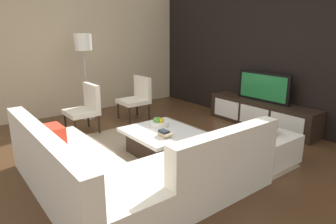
# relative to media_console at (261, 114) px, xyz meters

# --- Properties ---
(ground_plane) EXTENTS (14.00, 14.00, 0.00)m
(ground_plane) POSITION_rel_media_console_xyz_m (-0.00, -2.40, -0.25)
(ground_plane) COLOR #4C301C
(feature_wall_back) EXTENTS (6.40, 0.12, 2.80)m
(feature_wall_back) POSITION_rel_media_console_xyz_m (-0.00, 0.30, 1.15)
(feature_wall_back) COLOR black
(feature_wall_back) RESTS_ON ground
(side_wall_left) EXTENTS (0.12, 5.20, 2.80)m
(side_wall_left) POSITION_rel_media_console_xyz_m (-3.20, -2.20, 1.15)
(side_wall_left) COLOR #C6B28E
(side_wall_left) RESTS_ON ground
(area_rug) EXTENTS (2.99, 2.72, 0.01)m
(area_rug) POSITION_rel_media_console_xyz_m (-0.10, -2.40, -0.24)
(area_rug) COLOR gray
(area_rug) RESTS_ON ground
(media_console) EXTENTS (2.18, 0.47, 0.50)m
(media_console) POSITION_rel_media_console_xyz_m (0.00, 0.00, 0.00)
(media_console) COLOR black
(media_console) RESTS_ON ground
(television) EXTENTS (1.09, 0.06, 0.55)m
(television) POSITION_rel_media_console_xyz_m (-0.00, 0.00, 0.52)
(television) COLOR black
(television) RESTS_ON media_console
(sectional_couch) EXTENTS (2.45, 2.36, 0.82)m
(sectional_couch) POSITION_rel_media_console_xyz_m (0.52, -3.28, 0.03)
(sectional_couch) COLOR silver
(sectional_couch) RESTS_ON ground
(coffee_table) EXTENTS (1.03, 0.92, 0.38)m
(coffee_table) POSITION_rel_media_console_xyz_m (-0.10, -2.30, -0.05)
(coffee_table) COLOR black
(coffee_table) RESTS_ON ground
(accent_chair_near) EXTENTS (0.56, 0.52, 0.87)m
(accent_chair_near) POSITION_rel_media_console_xyz_m (-1.77, -2.75, 0.24)
(accent_chair_near) COLOR black
(accent_chair_near) RESTS_ON ground
(floor_lamp) EXTENTS (0.34, 0.34, 1.73)m
(floor_lamp) POSITION_rel_media_console_xyz_m (-2.57, -2.38, 1.22)
(floor_lamp) COLOR #A5A5AA
(floor_lamp) RESTS_ON ground
(ottoman) EXTENTS (0.70, 0.70, 0.40)m
(ottoman) POSITION_rel_media_console_xyz_m (0.98, -1.23, -0.05)
(ottoman) COLOR silver
(ottoman) RESTS_ON ground
(fruit_bowl) EXTENTS (0.28, 0.28, 0.14)m
(fruit_bowl) POSITION_rel_media_console_xyz_m (-0.29, -2.20, 0.18)
(fruit_bowl) COLOR silver
(fruit_bowl) RESTS_ON coffee_table
(accent_chair_far) EXTENTS (0.55, 0.54, 0.87)m
(accent_chair_far) POSITION_rel_media_console_xyz_m (-1.92, -1.57, 0.24)
(accent_chair_far) COLOR black
(accent_chair_far) RESTS_ON ground
(decorative_ball) EXTENTS (0.25, 0.25, 0.25)m
(decorative_ball) POSITION_rel_media_console_xyz_m (0.98, -1.23, 0.27)
(decorative_ball) COLOR #AD8451
(decorative_ball) RESTS_ON ottoman
(book_stack) EXTENTS (0.21, 0.13, 0.09)m
(book_stack) POSITION_rel_media_console_xyz_m (0.13, -2.42, 0.17)
(book_stack) COLOR #CCB78C
(book_stack) RESTS_ON coffee_table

